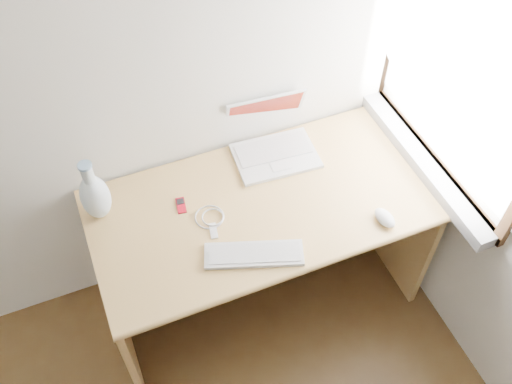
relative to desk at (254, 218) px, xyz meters
name	(u,v)px	position (x,y,z in m)	size (l,w,h in m)	color
window	(457,72)	(0.76, -0.16, 0.73)	(0.11, 0.99, 1.10)	white
desk	(254,218)	(0.00, 0.00, 0.00)	(1.45, 0.72, 0.76)	tan
laptop	(272,141)	(0.16, 0.18, 0.28)	(0.38, 0.33, 0.25)	white
external_keyboard	(254,254)	(-0.13, -0.32, 0.23)	(0.40, 0.24, 0.02)	white
mouse	(385,218)	(0.43, -0.37, 0.24)	(0.07, 0.11, 0.04)	white
ipod	(181,205)	(-0.32, 0.02, 0.22)	(0.05, 0.09, 0.01)	#AD0C1C
cable_coil	(210,217)	(-0.23, -0.08, 0.22)	(0.12, 0.12, 0.01)	white
remote	(213,231)	(-0.24, -0.15, 0.22)	(0.03, 0.08, 0.01)	white
vase	(95,196)	(-0.64, 0.11, 0.35)	(0.12, 0.12, 0.31)	white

